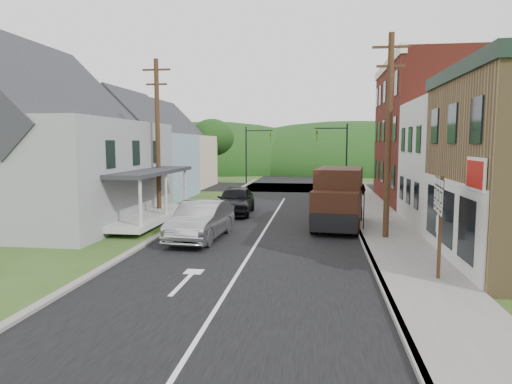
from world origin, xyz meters
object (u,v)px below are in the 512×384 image
at_px(dark_sedan, 236,200).
at_px(warning_sign, 364,200).
at_px(silver_sedan, 201,221).
at_px(route_sign_cluster, 439,213).
at_px(delivery_van, 338,198).

height_order(dark_sedan, warning_sign, warning_sign).
distance_m(silver_sedan, route_sign_cluster, 10.34).
distance_m(dark_sedan, warning_sign, 8.53).
relative_size(silver_sedan, route_sign_cluster, 1.63).
relative_size(delivery_van, warning_sign, 2.50).
height_order(silver_sedan, dark_sedan, silver_sedan).
relative_size(silver_sedan, warning_sign, 2.29).
xyz_separation_m(silver_sedan, delivery_van, (6.19, 3.68, 0.68)).
xyz_separation_m(route_sign_cluster, warning_sign, (-1.50, 7.92, -0.61)).
bearing_deg(dark_sedan, warning_sign, -35.51).
height_order(route_sign_cluster, warning_sign, route_sign_cluster).
bearing_deg(dark_sedan, route_sign_cluster, -58.07).
bearing_deg(delivery_van, route_sign_cluster, -66.22).
bearing_deg(silver_sedan, route_sign_cluster, -26.96).
distance_m(delivery_van, route_sign_cluster, 9.28).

